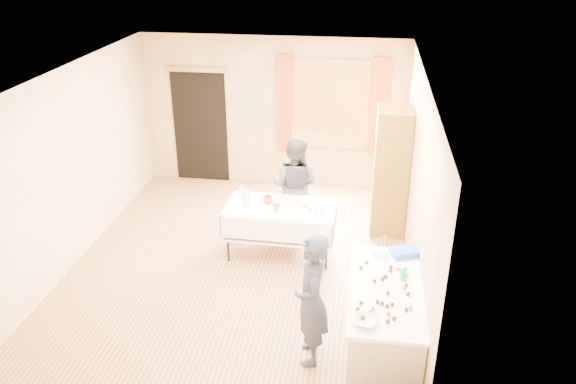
% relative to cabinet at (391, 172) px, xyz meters
% --- Properties ---
extents(floor, '(4.50, 5.50, 0.02)m').
position_rel_cabinet_xyz_m(floor, '(-1.99, -1.28, -0.96)').
color(floor, '#9E7047').
rests_on(floor, ground).
extents(ceiling, '(4.50, 5.50, 0.02)m').
position_rel_cabinet_xyz_m(ceiling, '(-1.99, -1.28, 1.66)').
color(ceiling, white).
rests_on(ceiling, floor).
extents(wall_back, '(4.50, 0.02, 2.60)m').
position_rel_cabinet_xyz_m(wall_back, '(-1.99, 1.48, 0.35)').
color(wall_back, tan).
rests_on(wall_back, floor).
extents(wall_front, '(4.50, 0.02, 2.60)m').
position_rel_cabinet_xyz_m(wall_front, '(-1.99, -4.04, 0.35)').
color(wall_front, tan).
rests_on(wall_front, floor).
extents(wall_left, '(0.02, 5.50, 2.60)m').
position_rel_cabinet_xyz_m(wall_left, '(-4.25, -1.28, 0.35)').
color(wall_left, tan).
rests_on(wall_left, floor).
extents(wall_right, '(0.02, 5.50, 2.60)m').
position_rel_cabinet_xyz_m(wall_right, '(0.27, -1.28, 0.35)').
color(wall_right, tan).
rests_on(wall_right, floor).
extents(window_frame, '(1.32, 0.06, 1.52)m').
position_rel_cabinet_xyz_m(window_frame, '(-0.99, 1.44, 0.55)').
color(window_frame, olive).
rests_on(window_frame, wall_back).
extents(window_pane, '(1.20, 0.02, 1.40)m').
position_rel_cabinet_xyz_m(window_pane, '(-0.99, 1.42, 0.55)').
color(window_pane, white).
rests_on(window_pane, wall_back).
extents(curtain_left, '(0.28, 0.06, 1.65)m').
position_rel_cabinet_xyz_m(curtain_left, '(-1.77, 1.39, 0.55)').
color(curtain_left, '#97411C').
rests_on(curtain_left, wall_back).
extents(curtain_right, '(0.28, 0.06, 1.65)m').
position_rel_cabinet_xyz_m(curtain_right, '(-0.21, 1.39, 0.55)').
color(curtain_right, '#97411C').
rests_on(curtain_right, wall_back).
extents(doorway, '(0.95, 0.04, 2.00)m').
position_rel_cabinet_xyz_m(doorway, '(-3.29, 1.45, 0.05)').
color(doorway, black).
rests_on(doorway, floor).
extents(door_lintel, '(1.05, 0.06, 0.08)m').
position_rel_cabinet_xyz_m(door_lintel, '(-3.29, 1.42, 1.07)').
color(door_lintel, olive).
rests_on(door_lintel, wall_back).
extents(cabinet, '(0.50, 0.60, 1.90)m').
position_rel_cabinet_xyz_m(cabinet, '(0.00, 0.00, 0.00)').
color(cabinet, brown).
rests_on(cabinet, floor).
extents(counter, '(0.76, 1.60, 0.91)m').
position_rel_cabinet_xyz_m(counter, '(-0.10, -2.89, -0.50)').
color(counter, '#BBB195').
rests_on(counter, floor).
extents(party_table, '(1.52, 0.80, 0.75)m').
position_rel_cabinet_xyz_m(party_table, '(-1.49, -0.93, -0.51)').
color(party_table, black).
rests_on(party_table, floor).
extents(chair, '(0.43, 0.43, 0.95)m').
position_rel_cabinet_xyz_m(chair, '(-1.44, -0.01, -0.67)').
color(chair, black).
rests_on(chair, floor).
extents(girl, '(0.64, 0.50, 1.49)m').
position_rel_cabinet_xyz_m(girl, '(-0.85, -2.98, -0.21)').
color(girl, '#22263B').
rests_on(girl, floor).
extents(woman, '(1.00, 0.91, 1.50)m').
position_rel_cabinet_xyz_m(woman, '(-1.38, -0.25, -0.20)').
color(woman, black).
rests_on(woman, floor).
extents(soda_can, '(0.07, 0.07, 0.12)m').
position_rel_cabinet_xyz_m(soda_can, '(0.06, -2.72, 0.02)').
color(soda_can, '#068A3F').
rests_on(soda_can, counter).
extents(mixing_bowl, '(0.36, 0.36, 0.05)m').
position_rel_cabinet_xyz_m(mixing_bowl, '(-0.31, -3.48, -0.01)').
color(mixing_bowl, white).
rests_on(mixing_bowl, counter).
extents(foam_block, '(0.17, 0.13, 0.08)m').
position_rel_cabinet_xyz_m(foam_block, '(-0.17, -2.29, -0.00)').
color(foam_block, white).
rests_on(foam_block, counter).
extents(blue_basket, '(0.35, 0.29, 0.08)m').
position_rel_cabinet_xyz_m(blue_basket, '(0.10, -2.24, -0.00)').
color(blue_basket, blue).
rests_on(blue_basket, counter).
extents(pitcher, '(0.13, 0.13, 0.22)m').
position_rel_cabinet_xyz_m(pitcher, '(-1.94, -1.02, -0.09)').
color(pitcher, silver).
rests_on(pitcher, party_table).
extents(cup_red, '(0.21, 0.21, 0.11)m').
position_rel_cabinet_xyz_m(cup_red, '(-1.67, -0.87, -0.15)').
color(cup_red, '#B63D1B').
rests_on(cup_red, party_table).
extents(cup_rainbow, '(0.13, 0.13, 0.10)m').
position_rel_cabinet_xyz_m(cup_rainbow, '(-1.52, -1.09, -0.15)').
color(cup_rainbow, red).
rests_on(cup_rainbow, party_table).
extents(small_bowl, '(0.20, 0.20, 0.06)m').
position_rel_cabinet_xyz_m(small_bowl, '(-1.17, -0.84, -0.17)').
color(small_bowl, white).
rests_on(small_bowl, party_table).
extents(pastry_tray, '(0.31, 0.25, 0.02)m').
position_rel_cabinet_xyz_m(pastry_tray, '(-0.99, -1.06, -0.19)').
color(pastry_tray, white).
rests_on(pastry_tray, party_table).
extents(bottle, '(0.10, 0.10, 0.19)m').
position_rel_cabinet_xyz_m(bottle, '(-2.06, -0.75, -0.11)').
color(bottle, white).
rests_on(bottle, party_table).
extents(cake_balls, '(0.54, 1.02, 0.04)m').
position_rel_cabinet_xyz_m(cake_balls, '(-0.11, -3.02, -0.02)').
color(cake_balls, '#3F2314').
rests_on(cake_balls, counter).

